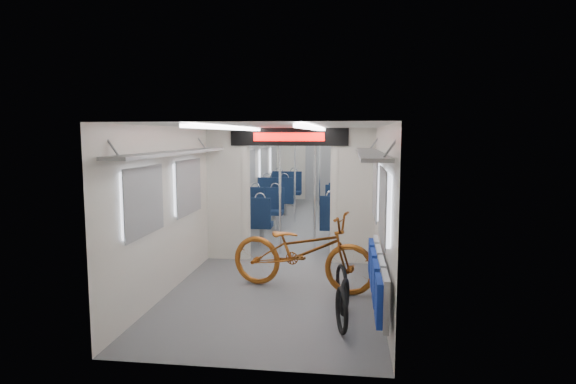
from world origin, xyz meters
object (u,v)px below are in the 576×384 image
Objects in this scene: bicycle at (302,251)px; stanchion_near_left at (280,192)px; stanchion_far_right at (320,177)px; flip_bench at (377,276)px; seat_bay_near_right at (345,212)px; bike_hoop_b at (345,299)px; stanchion_near_right at (315,191)px; seat_bay_far_right at (346,195)px; seat_bay_far_left at (281,191)px; bike_hoop_a at (342,313)px; seat_bay_near_left at (258,212)px; stanchion_far_left at (295,176)px; bike_hoop_c at (342,282)px.

bicycle is 0.92× the size of stanchion_near_left.
stanchion_far_right is at bearing 80.67° from stanchion_near_left.
seat_bay_near_right is (-0.42, 4.76, -0.02)m from flip_bench.
stanchion_far_right is (-1.06, 6.39, 0.57)m from flip_bench.
flip_bench is 0.58m from bike_hoop_b.
stanchion_near_right is 1.00× the size of stanchion_far_right.
stanchion_far_right reaches higher than flip_bench.
seat_bay_far_right is (0.56, 6.73, -0.03)m from bicycle.
bike_hoop_b is 6.26m from stanchion_far_right.
bike_hoop_b is 8.33m from seat_bay_far_left.
seat_bay_near_right is 1.56m from stanchion_near_right.
seat_bay_far_left is (-1.89, 8.63, 0.34)m from bike_hoop_a.
seat_bay_far_right is (-0.05, 7.68, 0.32)m from bike_hoop_b.
seat_bay_near_left is 0.86× the size of stanchion_far_right.
stanchion_far_left reaches higher than seat_bay_near_right.
seat_bay_far_left is 1.98m from stanchion_far_left.
bike_hoop_b is at bearing -89.63° from seat_bay_far_right.
bike_hoop_a is 6.78m from stanchion_far_right.
stanchion_far_left reaches higher than bike_hoop_b.
stanchion_near_right is at bearing -43.03° from seat_bay_near_left.
bike_hoop_b is 6.51m from stanchion_far_left.
seat_bay_far_left reaches higher than bike_hoop_b.
bicycle is 7.26m from seat_bay_far_left.
seat_bay_near_left is 0.86× the size of stanchion_near_right.
bike_hoop_a is at bearing -69.12° from seat_bay_near_left.
bike_hoop_a is 1.26m from bike_hoop_c.
seat_bay_far_right is at bearing 67.22° from stanchion_far_right.
stanchion_near_left is 0.66m from stanchion_near_right.
bicycle is 5.24m from stanchion_far_right.
flip_bench reaches higher than bike_hoop_a.
seat_bay_near_right is at bearing 90.24° from bike_hoop_a.
seat_bay_near_left is at bearing 116.80° from bike_hoop_c.
bike_hoop_a is 5.07m from seat_bay_near_right.
seat_bay_far_right is 4.57m from stanchion_near_right.
bicycle is 4.01× the size of bike_hoop_a.
bicycle is 1.07× the size of seat_bay_near_left.
seat_bay_far_left is (0.00, 3.67, 0.04)m from seat_bay_near_left.
bike_hoop_c is 6.97m from seat_bay_far_right.
seat_bay_far_left is at bearing 108.38° from stanchion_far_left.
stanchion_far_left reaches higher than bike_hoop_a.
seat_bay_near_right is 0.96× the size of stanchion_far_left.
bike_hoop_c is (-0.42, 0.96, -0.39)m from flip_bench.
seat_bay_near_left is (-1.87, 3.70, 0.34)m from bike_hoop_c.
flip_bench is 3.61m from stanchion_near_right.
seat_bay_near_left is at bearing -125.41° from stanchion_far_right.
stanchion_near_right is (-0.55, -1.33, 0.59)m from seat_bay_near_right.
stanchion_near_right and stanchion_far_left have the same top height.
bicycle reaches higher than seat_bay_near_left.
stanchion_far_left is (-1.27, -1.38, 0.63)m from seat_bay_far_right.
stanchion_far_left reaches higher than seat_bay_far_right.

